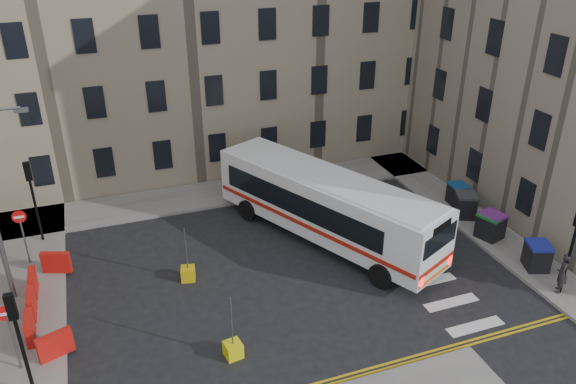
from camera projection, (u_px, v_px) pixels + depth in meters
ground at (321, 265)px, 25.70m from camera, size 120.00×120.00×0.00m
pavement_north at (160, 202)px, 31.06m from camera, size 36.00×3.20×0.15m
pavement_east at (439, 196)px, 31.78m from camera, size 2.40×26.00×0.15m
terrace_north at (110, 24)px, 32.71m from camera, size 38.30×10.80×17.20m
traffic_light_east at (574, 236)px, 22.43m from camera, size 0.28×0.22×4.10m
traffic_light_nw at (32, 189)px, 26.21m from camera, size 0.28×0.22×4.10m
traffic_light_sw at (18, 331)px, 17.39m from camera, size 0.28×0.22×4.10m
no_entry_north at (21, 226)px, 24.73m from camera, size 0.60×0.08×3.00m
no_entry_south at (9, 325)px, 18.85m from camera, size 0.60×0.08×3.00m
roadworks_barriers at (41, 302)px, 22.21m from camera, size 1.66×6.26×1.00m
bus at (326, 204)px, 26.95m from camera, size 7.85×12.24×3.34m
wheelie_bin_a at (537, 256)px, 24.99m from camera, size 1.30×1.38×1.23m
wheelie_bin_b at (491, 225)px, 27.37m from camera, size 1.26×1.36×1.27m
wheelie_bin_c at (490, 226)px, 27.32m from camera, size 1.30×1.39×1.25m
wheelie_bin_d at (465, 205)px, 29.25m from camera, size 1.41×1.48×1.29m
wheelie_bin_e at (457, 194)px, 30.54m from camera, size 0.99×1.11×1.14m
pedestrian at (562, 273)px, 23.28m from camera, size 0.79×0.77×1.83m
bollard_yellow at (188, 274)px, 24.57m from camera, size 0.71×0.71×0.60m
bollard_chevron at (233, 350)px, 20.31m from camera, size 0.68×0.68×0.60m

